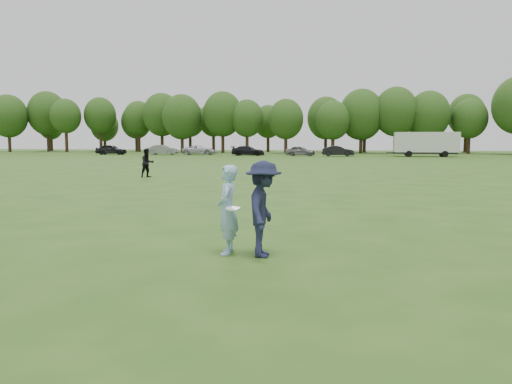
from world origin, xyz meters
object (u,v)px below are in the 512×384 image
car_b (163,150)px  car_c (199,150)px  thrower (227,210)px  car_a (111,150)px  player_far_a (147,163)px  car_e (300,151)px  car_d (248,151)px  car_f (338,151)px  defender (263,209)px  cargo_trailer (426,143)px

car_b → car_c: bearing=-85.1°
thrower → car_a: thrower is taller
player_far_a → car_e: size_ratio=0.42×
thrower → car_d: thrower is taller
player_far_a → car_a: bearing=70.7°
thrower → car_f: (-0.46, 58.46, -0.15)m
player_far_a → car_d: bearing=44.9°
defender → car_c: size_ratio=0.36×
defender → car_f: defender is taller
car_a → car_f: size_ratio=1.05×
car_c → car_e: bearing=-101.8°
car_c → cargo_trailer: size_ratio=0.55×
defender → car_d: bearing=9.4°
defender → car_e: size_ratio=0.45×
defender → car_f: size_ratio=0.42×
car_b → defender: bearing=-159.1°
car_a → car_e: (28.32, -0.27, -0.08)m
car_f → cargo_trailer: 11.36m
defender → car_a: (-34.61, 59.53, -0.14)m
car_b → thrower: bearing=-159.6°
car_d → car_e: (7.37, -0.04, 0.02)m
player_far_a → car_f: player_far_a is taller
defender → car_c: bearing=15.7°
defender → cargo_trailer: 60.20m
car_a → car_f: 33.45m
player_far_a → car_b: 45.18m
car_a → cargo_trailer: (44.72, -0.19, 1.01)m
thrower → car_c: bearing=-169.5°
player_far_a → cargo_trailer: 46.04m
car_b → car_d: bearing=-97.2°
car_d → cargo_trailer: cargo_trailer is taller
defender → car_d: 60.85m
car_b → car_c: size_ratio=0.89×
car_c → car_f: size_ratio=1.16×
car_a → defender: bearing=-157.4°
thrower → car_c: thrower is taller
defender → cargo_trailer: size_ratio=0.20×
car_a → car_c: bearing=-91.3°
car_a → car_e: bearing=-98.1°
car_f → defender: bearing=175.5°
car_b → car_a: bearing=92.1°
car_b → car_f: 25.65m
player_far_a → thrower: bearing=-111.4°
cargo_trailer → car_b: bearing=178.6°
car_b → car_e: (20.47, -0.98, -0.04)m
car_c → car_f: bearing=-102.1°
defender → car_d: defender is taller
car_b → car_d: car_b is taller
defender → car_e: bearing=2.5°
car_c → car_d: bearing=-107.8°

